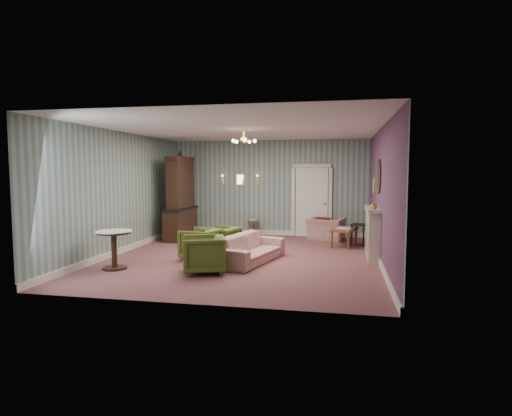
% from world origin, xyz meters
% --- Properties ---
extents(floor, '(7.00, 7.00, 0.00)m').
position_xyz_m(floor, '(0.00, 0.00, 0.00)').
color(floor, brown).
rests_on(floor, ground).
extents(ceiling, '(7.00, 7.00, 0.00)m').
position_xyz_m(ceiling, '(0.00, 0.00, 2.90)').
color(ceiling, white).
rests_on(ceiling, ground).
extents(wall_back, '(6.00, 0.00, 6.00)m').
position_xyz_m(wall_back, '(0.00, 3.50, 1.45)').
color(wall_back, slate).
rests_on(wall_back, ground).
extents(wall_front, '(6.00, 0.00, 6.00)m').
position_xyz_m(wall_front, '(0.00, -3.50, 1.45)').
color(wall_front, slate).
rests_on(wall_front, ground).
extents(wall_left, '(0.00, 7.00, 7.00)m').
position_xyz_m(wall_left, '(-3.00, 0.00, 1.45)').
color(wall_left, slate).
rests_on(wall_left, ground).
extents(wall_right, '(0.00, 7.00, 7.00)m').
position_xyz_m(wall_right, '(3.00, 0.00, 1.45)').
color(wall_right, slate).
rests_on(wall_right, ground).
extents(wall_right_floral, '(0.00, 7.00, 7.00)m').
position_xyz_m(wall_right_floral, '(2.98, 0.00, 1.45)').
color(wall_right_floral, '#A1506C').
rests_on(wall_right_floral, ground).
extents(door, '(1.12, 0.12, 2.16)m').
position_xyz_m(door, '(1.30, 3.46, 1.08)').
color(door, white).
rests_on(door, floor).
extents(olive_chair_a, '(0.94, 0.97, 0.80)m').
position_xyz_m(olive_chair_a, '(-0.43, -1.60, 0.40)').
color(olive_chair_a, '#4C5C20').
rests_on(olive_chair_a, floor).
extents(olive_chair_b, '(0.83, 0.87, 0.77)m').
position_xyz_m(olive_chair_b, '(-0.89, -0.42, 0.39)').
color(olive_chair_b, '#4C5C20').
rests_on(olive_chair_b, floor).
extents(olive_chair_c, '(0.84, 0.88, 0.74)m').
position_xyz_m(olive_chair_c, '(-0.58, 0.14, 0.37)').
color(olive_chair_c, '#4C5C20').
rests_on(olive_chair_c, floor).
extents(sofa_chintz, '(1.09, 2.14, 0.80)m').
position_xyz_m(sofa_chintz, '(0.25, -0.46, 0.40)').
color(sofa_chintz, '#8E3943').
rests_on(sofa_chintz, floor).
extents(wingback_chair, '(1.10, 0.85, 0.85)m').
position_xyz_m(wingback_chair, '(1.76, 2.80, 0.43)').
color(wingback_chair, '#8E3943').
rests_on(wingback_chair, floor).
extents(dresser, '(0.56, 1.52, 2.52)m').
position_xyz_m(dresser, '(-2.37, 2.18, 1.26)').
color(dresser, black).
rests_on(dresser, floor).
extents(fireplace, '(0.30, 1.40, 1.16)m').
position_xyz_m(fireplace, '(2.86, 0.40, 0.58)').
color(fireplace, beige).
rests_on(fireplace, floor).
extents(mantel_vase, '(0.15, 0.15, 0.15)m').
position_xyz_m(mantel_vase, '(2.84, 0.00, 1.23)').
color(mantel_vase, gold).
rests_on(mantel_vase, fireplace).
extents(oval_mirror, '(0.04, 0.76, 0.84)m').
position_xyz_m(oval_mirror, '(2.96, 0.40, 1.85)').
color(oval_mirror, white).
rests_on(oval_mirror, wall_right).
extents(framed_print, '(0.04, 0.34, 0.42)m').
position_xyz_m(framed_print, '(2.97, 1.75, 1.60)').
color(framed_print, gold).
rests_on(framed_print, wall_right).
extents(coffee_table, '(0.76, 1.05, 0.48)m').
position_xyz_m(coffee_table, '(2.26, 1.88, 0.24)').
color(coffee_table, brown).
rests_on(coffee_table, floor).
extents(side_table_black, '(0.50, 0.50, 0.59)m').
position_xyz_m(side_table_black, '(2.65, 2.02, 0.29)').
color(side_table_black, black).
rests_on(side_table_black, floor).
extents(pedestal_table, '(0.78, 0.78, 0.78)m').
position_xyz_m(pedestal_table, '(-2.30, -1.64, 0.39)').
color(pedestal_table, black).
rests_on(pedestal_table, floor).
extents(nesting_table, '(0.33, 0.42, 0.53)m').
position_xyz_m(nesting_table, '(-0.43, 3.15, 0.26)').
color(nesting_table, brown).
rests_on(nesting_table, floor).
extents(gilt_mirror_back, '(0.28, 0.06, 0.36)m').
position_xyz_m(gilt_mirror_back, '(-0.90, 3.46, 1.70)').
color(gilt_mirror_back, gold).
rests_on(gilt_mirror_back, wall_back).
extents(sconce_left, '(0.16, 0.12, 0.30)m').
position_xyz_m(sconce_left, '(-1.45, 3.44, 1.70)').
color(sconce_left, gold).
rests_on(sconce_left, wall_back).
extents(sconce_right, '(0.16, 0.12, 0.30)m').
position_xyz_m(sconce_right, '(-0.35, 3.44, 1.70)').
color(sconce_right, gold).
rests_on(sconce_right, wall_back).
extents(chandelier, '(0.56, 0.56, 0.36)m').
position_xyz_m(chandelier, '(0.00, 0.00, 2.63)').
color(chandelier, gold).
rests_on(chandelier, ceiling).
extents(burgundy_cushion, '(0.41, 0.28, 0.39)m').
position_xyz_m(burgundy_cushion, '(1.71, 2.65, 0.48)').
color(burgundy_cushion, '#5C171C').
rests_on(burgundy_cushion, wingback_chair).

